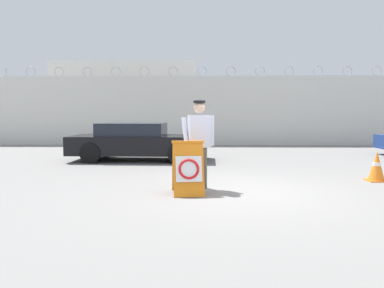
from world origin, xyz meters
TOP-DOWN VIEW (x-y plane):
  - ground_plane at (0.00, 0.00)m, footprint 90.00×90.00m
  - perimeter_wall at (0.00, 11.15)m, footprint 36.00×0.30m
  - building_block at (-5.02, 16.38)m, footprint 7.94×7.10m
  - barricade_sign at (-1.04, -0.21)m, footprint 0.67×0.80m
  - security_guard at (-0.82, 0.32)m, footprint 0.69×0.36m
  - traffic_cone_near at (3.25, 1.26)m, footprint 0.42×0.42m
  - parked_car_front_coupe at (-2.86, 4.95)m, footprint 4.46×2.02m

SIDE VIEW (x-z plane):
  - ground_plane at x=0.00m, z-range 0.00..0.00m
  - traffic_cone_near at x=3.25m, z-range 0.00..0.68m
  - barricade_sign at x=-1.04m, z-range 0.00..1.03m
  - parked_car_front_coupe at x=-2.86m, z-range 0.01..1.24m
  - security_guard at x=-0.82m, z-range 0.11..1.93m
  - perimeter_wall at x=0.00m, z-range -0.22..3.61m
  - building_block at x=-5.02m, z-range 0.00..4.42m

